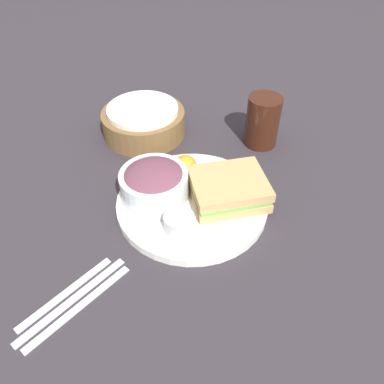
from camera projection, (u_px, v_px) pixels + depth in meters
ground_plane at (192, 206)px, 0.74m from camera, size 4.00×4.00×0.00m
plate at (192, 203)px, 0.73m from camera, size 0.29×0.29×0.02m
sandwich at (229, 189)px, 0.71m from camera, size 0.15×0.13×0.05m
salad_bowl at (154, 183)px, 0.71m from camera, size 0.13×0.13×0.07m
dressing_cup at (179, 222)px, 0.66m from camera, size 0.05×0.05×0.03m
orange_wedge at (185, 166)px, 0.77m from camera, size 0.05×0.05×0.05m
drink_glass at (263, 121)px, 0.86m from camera, size 0.08×0.08×0.12m
bread_basket at (144, 121)px, 0.90m from camera, size 0.20×0.20×0.07m
fork at (79, 306)px, 0.58m from camera, size 0.17×0.10×0.01m
knife at (72, 299)px, 0.58m from camera, size 0.18×0.11×0.01m
spoon at (66, 293)px, 0.59m from camera, size 0.16×0.10×0.01m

